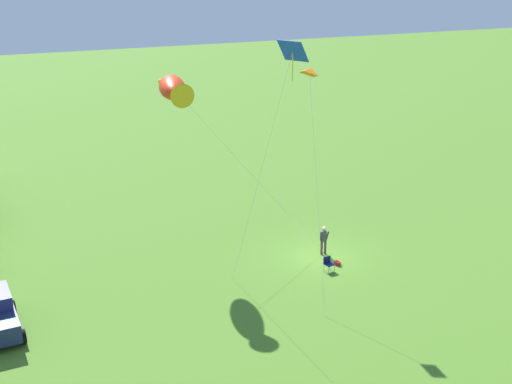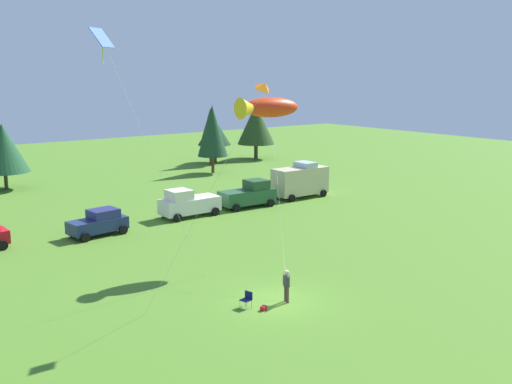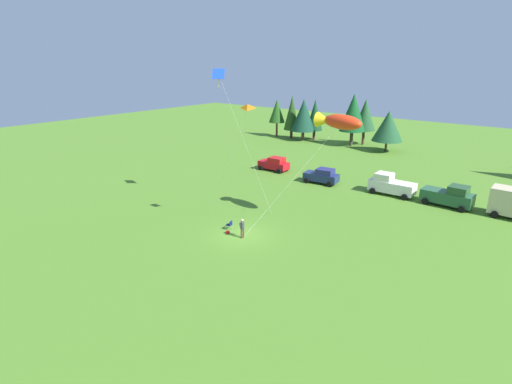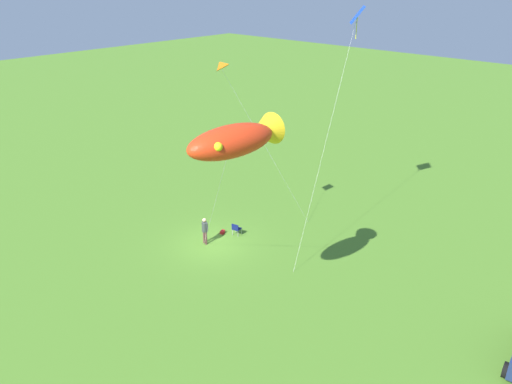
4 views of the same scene
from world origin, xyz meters
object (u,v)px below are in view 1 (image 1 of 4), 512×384
Objects in this scene: person_kite_flyer at (324,238)px; backpack_on_grass at (337,263)px; kite_diamond_blue at (291,59)px; folding_chair at (328,263)px; kite_large_fish at (174,89)px; kite_delta_orange at (311,72)px.

person_kite_flyer is 5.44× the size of backpack_on_grass.
kite_diamond_blue is at bearing -27.83° from person_kite_flyer.
folding_chair is 0.06× the size of kite_diamond_blue.
backpack_on_grass is 14.90m from kite_diamond_blue.
folding_chair is 2.56× the size of backpack_on_grass.
person_kite_flyer is 2.22m from folding_chair.
kite_large_fish is (6.55, 6.88, 9.01)m from folding_chair.
kite_delta_orange is at bearing -62.50° from person_kite_flyer.
backpack_on_grass is 0.03× the size of kite_delta_orange.
kite_large_fish is at bearing -146.48° from folding_chair.
folding_chair is 0.99m from backpack_on_grass.
kite_diamond_blue is (-7.03, 5.19, 11.90)m from person_kite_flyer.
person_kite_flyer reaches higher than folding_chair.
person_kite_flyer is 10.00m from kite_delta_orange.
folding_chair is at bearing -9.09° from person_kite_flyer.
kite_delta_orange is (-4.95, -6.23, 1.43)m from kite_large_fish.
kite_delta_orange reaches higher than person_kite_flyer.
kite_delta_orange is at bearing -170.77° from folding_chair.
folding_chair is 14.14m from kite_diamond_blue.
folding_chair reaches higher than backpack_on_grass.
person_kite_flyer reaches higher than backpack_on_grass.
backpack_on_grass is 13.57m from kite_large_fish.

